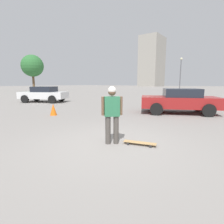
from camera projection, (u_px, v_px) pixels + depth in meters
The scene contains 9 objects.
ground_plane at pixel (112, 143), 4.91m from camera, with size 220.00×220.00×0.00m, color gray.
person at pixel (112, 111), 4.76m from camera, with size 0.43×0.45×1.59m.
skateboard at pixel (140, 143), 4.77m from camera, with size 0.43×0.91×0.08m.
car_parked_near at pixel (179, 100), 9.75m from camera, with size 3.44×4.49×1.38m.
car_parked_far at pixel (44, 94), 15.51m from camera, with size 3.41×4.37×1.38m.
building_block_distant at pixel (152, 62), 90.85m from camera, with size 13.14×9.67×25.17m.
tree_distant at pixel (32, 66), 36.93m from camera, with size 4.55×4.55×7.58m.
traffic_cone at pixel (53, 110), 9.18m from camera, with size 0.36×0.36×0.60m.
lamp_post at pixel (180, 73), 22.11m from camera, with size 0.28×0.28×4.83m.
Camera 1 is at (-3.77, -2.80, 1.67)m, focal length 28.00 mm.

